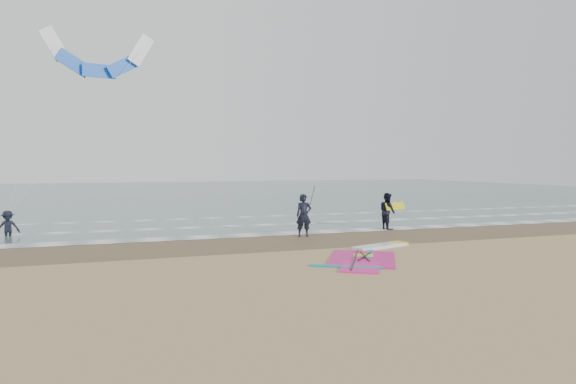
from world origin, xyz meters
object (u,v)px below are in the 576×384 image
object	(u,v)px
person_standing	(304,215)
surf_kite	(98,59)
person_walking	(387,211)
windsurf_rig	(369,255)
person_wading	(8,220)

from	to	relation	value
person_standing	surf_kite	distance (m)	15.18
person_standing	person_walking	xyz separation A→B (m)	(5.01, 1.07, -0.04)
windsurf_rig	surf_kite	bearing A→B (deg)	122.88
person_standing	surf_kite	world-z (taller)	surf_kite
windsurf_rig	person_standing	distance (m)	5.58
person_walking	surf_kite	distance (m)	18.09
person_standing	person_wading	bearing A→B (deg)	170.07
windsurf_rig	surf_kite	distance (m)	19.61
surf_kite	windsurf_rig	bearing A→B (deg)	-57.12
windsurf_rig	person_standing	world-z (taller)	person_standing
person_walking	person_wading	world-z (taller)	person_walking
person_walking	surf_kite	bearing A→B (deg)	58.17
windsurf_rig	person_wading	distance (m)	16.76
person_standing	windsurf_rig	bearing A→B (deg)	-75.84
surf_kite	person_wading	bearing A→B (deg)	-131.69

